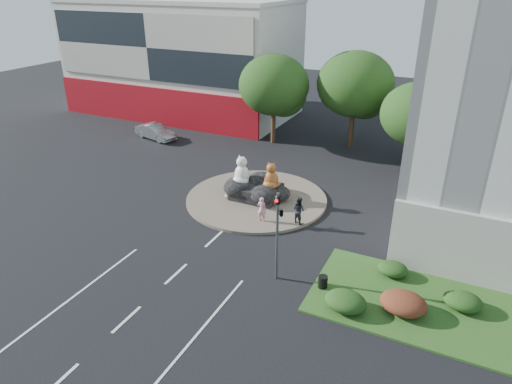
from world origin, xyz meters
The scene contains 22 objects.
ground centered at (0.00, 0.00, 0.00)m, with size 120.00×120.00×0.00m, color black.
roundabout_island centered at (0.00, 10.00, 0.10)m, with size 10.00×10.00×0.20m, color brown.
rock_plinth centered at (0.00, 10.00, 0.65)m, with size 3.20×2.60×0.90m, color black, non-canonical shape.
shophouse_block centered at (-18.00, 27.91, 6.18)m, with size 25.20×12.30×17.40m.
grass_verge centered at (12.00, 3.00, 0.06)m, with size 10.00×6.00×0.12m, color #1D4818.
tree_left centered at (-3.93, 22.06, 5.25)m, with size 6.46×6.46×8.27m.
tree_mid centered at (3.07, 24.06, 5.56)m, with size 6.84×6.84×8.76m.
tree_right centered at (9.07, 20.06, 4.63)m, with size 5.70×5.70×7.30m.
hedge_near_green centered at (9.00, 1.00, 0.57)m, with size 2.00×1.60×0.90m, color #163C13.
hedge_red centered at (11.50, 2.00, 0.61)m, with size 2.20×1.76×0.99m, color #521C16.
hedge_mid_green centered at (14.00, 3.50, 0.53)m, with size 1.80×1.44×0.81m, color #163C13.
hedge_back_green centered at (10.50, 4.80, 0.48)m, with size 1.60×1.28×0.72m, color #163C13.
traffic_light centered at (5.10, 2.00, 3.62)m, with size 0.44×1.24×5.00m.
street_lamp centered at (12.82, 8.00, 4.55)m, with size 2.34×0.22×8.06m.
cat_white centered at (-1.05, 9.81, 2.19)m, with size 1.31×1.13×2.18m, color silver, non-canonical shape.
cat_tabby centered at (1.09, 10.08, 2.08)m, with size 1.17×1.01×1.95m, color #A46522, non-canonical shape.
kitten_calico centered at (-1.77, 9.04, 0.65)m, with size 0.54×0.47×0.90m, color beige, non-canonical shape.
kitten_white centered at (1.72, 9.57, 0.63)m, with size 0.52×0.45×0.86m, color beige, non-canonical shape.
pedestrian_pink centered at (1.78, 7.07, 1.03)m, with size 0.61×0.40×1.67m, color pink.
pedestrian_dark centered at (4.00, 7.82, 1.10)m, with size 0.87×0.68×1.79m, color #202229.
parked_car centered at (-14.79, 17.94, 0.73)m, with size 1.56×4.46×1.47m, color #969A9D.
litter_bin centered at (7.50, 2.17, 0.45)m, with size 0.48×0.48×0.66m, color black.
Camera 1 is at (12.67, -16.39, 14.46)m, focal length 32.00 mm.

